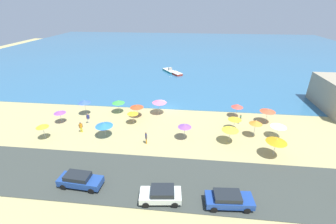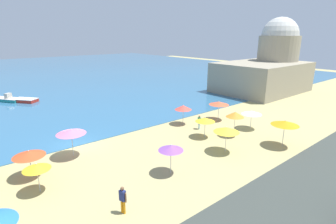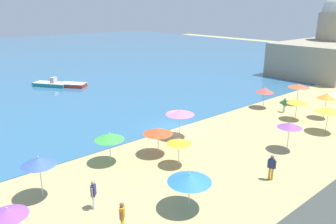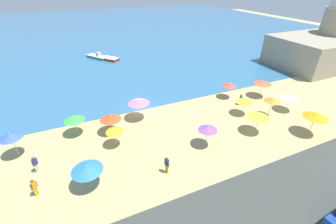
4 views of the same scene
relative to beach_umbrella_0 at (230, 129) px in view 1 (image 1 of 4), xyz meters
The scene contains 28 objects.
ground_plane 13.93m from the beach_umbrella_0, 135.83° to the left, with size 160.00×160.00×0.00m, color tan.
sea 65.38m from the beach_umbrella_0, 98.69° to the left, with size 150.00×110.00×0.05m, color #30648C.
coastal_road 13.14m from the beach_umbrella_0, 139.61° to the right, with size 80.00×8.00×0.06m, color #373D37.
beach_umbrella_0 is the anchor object (origin of this frame).
beach_umbrella_1 25.94m from the beach_umbrella_0, behind, with size 1.70×1.70×2.37m.
beach_umbrella_2 3.80m from the beach_umbrella_0, 71.69° to the left, with size 2.00×2.00×2.14m.
beach_umbrella_3 7.28m from the beach_umbrella_0, 16.48° to the left, with size 2.19×2.19×2.13m.
beach_umbrella_4 15.72m from the beach_umbrella_0, 156.44° to the left, with size 2.25×2.25×2.14m.
beach_umbrella_5 13.29m from the beach_umbrella_0, 144.31° to the left, with size 2.47×2.47×2.51m.
beach_umbrella_6 24.18m from the beach_umbrella_0, 165.35° to the left, with size 2.02×2.02×2.68m.
beach_umbrella_7 19.42m from the beach_umbrella_0, 157.40° to the left, with size 2.14×2.14×2.34m.
beach_umbrella_8 5.78m from the beach_umbrella_0, 26.79° to the right, with size 2.49×2.49×2.57m.
beach_umbrella_9 26.22m from the beach_umbrella_0, behind, with size 1.84×1.84×2.13m.
beach_umbrella_10 8.33m from the beach_umbrella_0, 74.31° to the left, with size 1.95×1.95×2.35m.
beach_umbrella_11 17.58m from the beach_umbrella_0, behind, with size 2.47×2.47×2.20m.
beach_umbrella_12 9.29m from the beach_umbrella_0, 43.96° to the left, with size 2.40×2.40×2.39m.
beach_umbrella_13 15.00m from the beach_umbrella_0, 165.06° to the left, with size 1.77×1.77×2.11m.
beach_umbrella_14 4.25m from the beach_umbrella_0, 26.92° to the left, with size 1.82×1.82×2.66m.
beach_umbrella_15 6.18m from the beach_umbrella_0, behind, with size 1.88×1.88×2.34m.
bather_0 21.87m from the beach_umbrella_0, behind, with size 0.43×0.43×1.70m.
bather_1 11.47m from the beach_umbrella_0, behind, with size 0.32×0.55×1.75m.
bather_2 6.27m from the beach_umbrella_0, 66.13° to the left, with size 0.30×0.55×1.58m.
bather_3 21.56m from the beach_umbrella_0, behind, with size 0.43×0.43×1.66m.
parked_car_0 13.76m from the beach_umbrella_0, 125.42° to the right, with size 4.19×2.33×1.46m.
parked_car_2 11.27m from the beach_umbrella_0, 97.83° to the right, with size 4.56×2.15×1.45m.
parked_car_4 19.54m from the beach_umbrella_0, 148.50° to the right, with size 4.66×2.03×1.51m.
skiff_nearshore 35.73m from the beach_umbrella_0, 109.36° to the left, with size 4.13×5.04×1.31m.
skiff_offshore 32.81m from the beach_umbrella_0, 107.18° to the left, with size 3.61×3.97×0.55m.
Camera 1 is at (4.32, -36.52, 17.53)m, focal length 24.00 mm.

